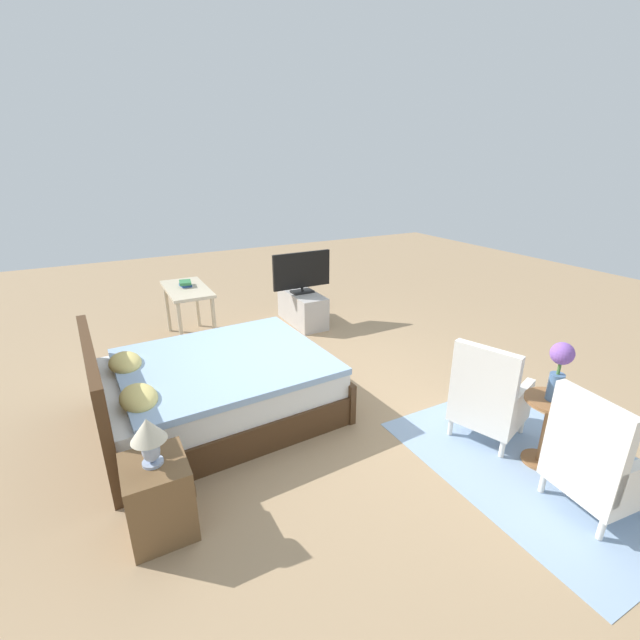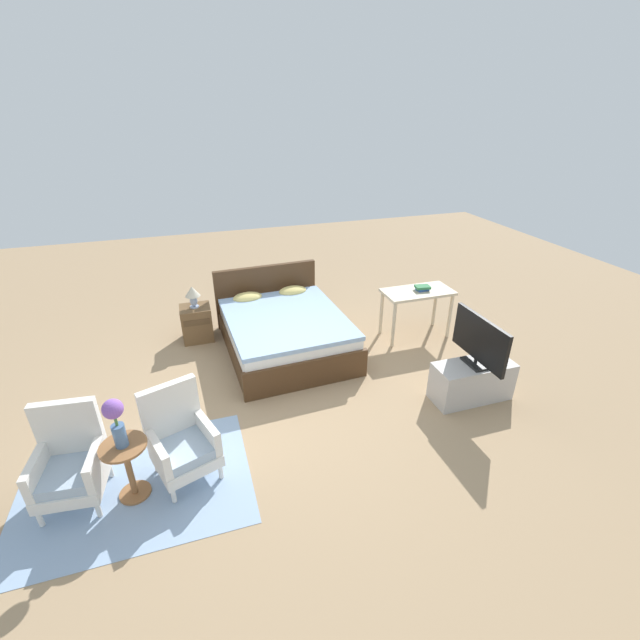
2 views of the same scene
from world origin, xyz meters
The scene contains 13 objects.
ground_plane centered at (0.00, 0.00, 0.00)m, with size 16.00×16.00×0.00m, color #A38460.
floor_rug centered at (-1.82, -0.97, 0.00)m, with size 2.10×1.50×0.01m.
bed centered at (0.12, 1.11, 0.30)m, with size 1.73×2.16×0.96m.
armchair_by_window_left centered at (-2.29, -0.91, 0.38)m, with size 0.59×0.59×0.92m.
armchair_by_window_right centered at (-1.35, -0.91, 0.38)m, with size 0.69×0.69×0.92m.
side_table centered at (-1.82, -1.05, 0.37)m, with size 0.40×0.40×0.59m.
flower_vase centered at (-1.82, -1.05, 0.88)m, with size 0.17×0.17×0.48m.
nightstand centered at (-1.07, 1.79, 0.27)m, with size 0.44×0.41×0.53m.
table_lamp centered at (-1.07, 1.79, 0.75)m, with size 0.22×0.22×0.33m.
tv_stand centered at (2.00, -0.75, 0.24)m, with size 0.96×0.40×0.48m.
tv_flatscreen centered at (2.00, -0.75, 0.80)m, with size 0.20×0.91×0.61m.
vanity_desk centered at (2.13, 0.89, 0.63)m, with size 1.04×0.52×0.75m.
book_stack centered at (2.20, 0.88, 0.78)m, with size 0.23×0.17×0.07m.
Camera 2 is at (-1.05, -4.24, 3.22)m, focal length 24.00 mm.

